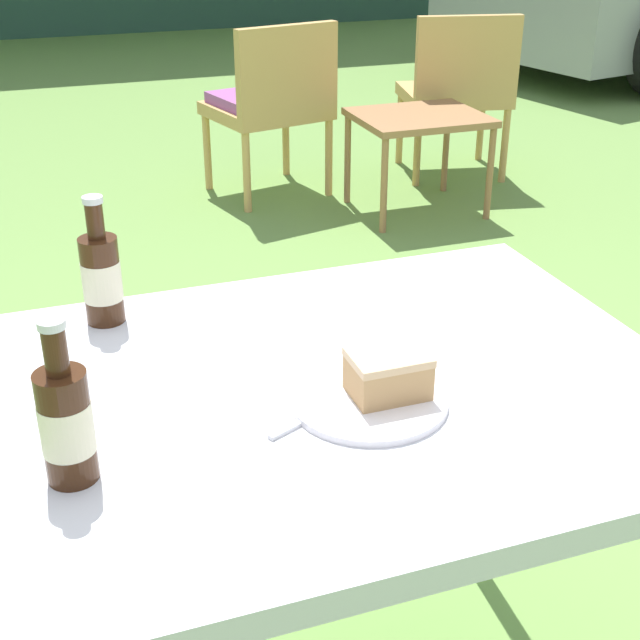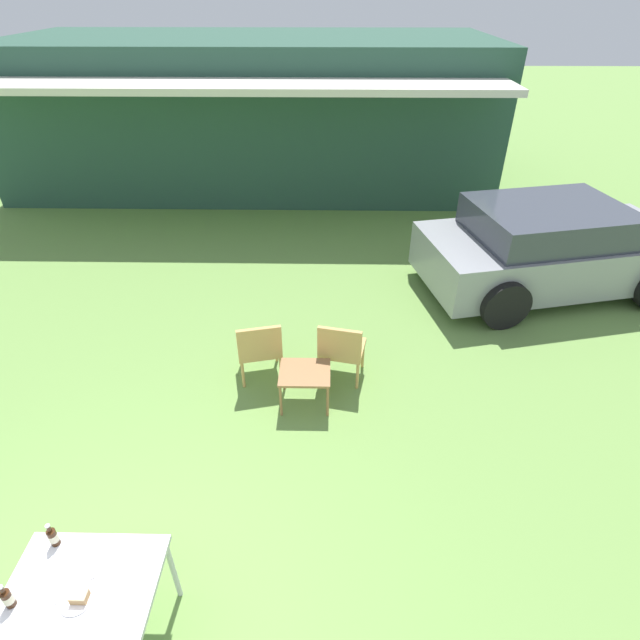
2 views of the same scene
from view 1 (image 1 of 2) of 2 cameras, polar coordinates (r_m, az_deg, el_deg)
name	(u,v)px [view 1 (image 1 of 2)]	position (r m, az deg, el deg)	size (l,w,h in m)	color
wicker_chair_cushioned	(272,99)	(4.30, -3.09, 13.95)	(0.60, 0.56, 0.82)	tan
wicker_chair_plain	(458,85)	(4.64, 8.85, 14.67)	(0.59, 0.56, 0.82)	tan
garden_side_table	(419,125)	(4.11, 6.35, 12.28)	(0.56, 0.48, 0.45)	#996B42
patio_table	(343,420)	(1.32, 1.47, -6.41)	(0.98, 0.79, 0.75)	silver
cake_on_plate	(379,387)	(1.22, 3.78, -4.28)	(0.22, 0.22, 0.07)	white
cola_bottle_near	(101,276)	(1.46, -13.81, 2.73)	(0.06, 0.06, 0.21)	#381E0F
cola_bottle_far	(66,422)	(1.09, -15.95, -6.30)	(0.06, 0.06, 0.21)	#381E0F
fork	(319,413)	(1.20, -0.04, -5.96)	(0.16, 0.08, 0.01)	silver
loose_bottle_cap	(360,347)	(1.36, 2.59, -1.75)	(0.03, 0.03, 0.01)	silver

